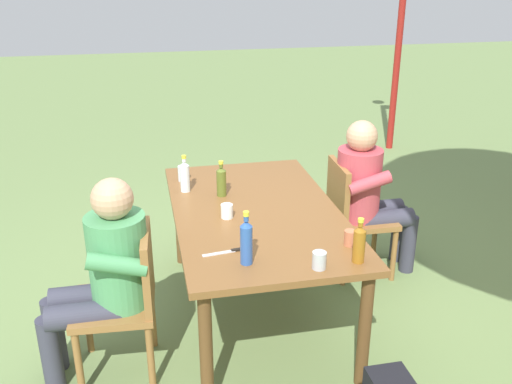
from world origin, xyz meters
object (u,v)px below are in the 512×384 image
(dining_table, at_px, (256,222))
(person_in_plaid_shirt, at_px, (105,271))
(bottle_blue, at_px, (246,241))
(cup_terracotta, at_px, (350,238))
(cup_steel, at_px, (319,260))
(person_in_white_shirt, at_px, (368,190))
(bottle_clear, at_px, (185,176))
(cup_glass, at_px, (183,173))
(cup_white, at_px, (227,211))
(chair_far_left, at_px, (352,212))
(table_knife, at_px, (228,252))
(bottle_amber, at_px, (359,243))
(bottle_olive, at_px, (221,181))
(chair_near_right, at_px, (128,295))

(dining_table, height_order, person_in_plaid_shirt, person_in_plaid_shirt)
(bottle_blue, bearing_deg, cup_terracotta, 97.76)
(person_in_plaid_shirt, height_order, cup_steel, person_in_plaid_shirt)
(person_in_white_shirt, bearing_deg, bottle_clear, -90.25)
(cup_glass, bearing_deg, person_in_white_shirt, 81.22)
(bottle_blue, bearing_deg, cup_white, -179.14)
(chair_far_left, distance_m, cup_terracotta, 1.09)
(chair_far_left, distance_m, table_knife, 1.44)
(dining_table, distance_m, bottle_amber, 0.86)
(cup_glass, bearing_deg, person_in_plaid_shirt, -27.39)
(dining_table, bearing_deg, cup_steel, 11.70)
(bottle_olive, bearing_deg, bottle_clear, -119.12)
(bottle_blue, height_order, cup_white, bottle_blue)
(bottle_olive, bearing_deg, bottle_amber, 28.38)
(cup_terracotta, bearing_deg, cup_glass, -145.35)
(cup_terracotta, bearing_deg, person_in_white_shirt, 151.98)
(cup_terracotta, bearing_deg, bottle_blue, -82.24)
(cup_white, bearing_deg, chair_near_right, -62.21)
(person_in_plaid_shirt, bearing_deg, bottle_amber, 74.62)
(table_knife, bearing_deg, person_in_white_shirt, 127.60)
(bottle_olive, bearing_deg, dining_table, 32.47)
(dining_table, relative_size, chair_far_left, 2.02)
(person_in_white_shirt, xyz_separation_m, cup_terracotta, (0.96, -0.51, 0.14))
(dining_table, relative_size, chair_near_right, 2.02)
(dining_table, bearing_deg, cup_terracotta, 35.45)
(person_in_plaid_shirt, xyz_separation_m, cup_steel, (0.38, 1.08, 0.15))
(cup_white, xyz_separation_m, table_knife, (0.44, -0.07, -0.04))
(person_in_white_shirt, bearing_deg, bottle_olive, -83.67)
(bottle_olive, bearing_deg, person_in_plaid_shirt, -47.97)
(dining_table, bearing_deg, bottle_amber, 26.81)
(cup_terracotta, bearing_deg, person_in_plaid_shirt, -97.45)
(chair_far_left, relative_size, chair_near_right, 1.00)
(chair_far_left, distance_m, cup_steel, 1.38)
(chair_far_left, xyz_separation_m, bottle_blue, (1.05, -1.00, 0.39))
(bottle_clear, relative_size, bottle_amber, 1.04)
(person_in_plaid_shirt, height_order, bottle_amber, person_in_plaid_shirt)
(dining_table, relative_size, bottle_amber, 7.16)
(chair_far_left, xyz_separation_m, bottle_clear, (-0.00, -1.21, 0.38))
(cup_glass, distance_m, cup_terracotta, 1.42)
(chair_near_right, height_order, cup_steel, chair_near_right)
(bottle_blue, distance_m, cup_steel, 0.38)
(bottle_olive, bearing_deg, chair_near_right, -43.22)
(bottle_clear, distance_m, cup_terracotta, 1.26)
(cup_white, bearing_deg, cup_glass, -163.09)
(chair_far_left, relative_size, cup_glass, 7.92)
(person_in_plaid_shirt, height_order, table_knife, person_in_plaid_shirt)
(cup_terracotta, height_order, cup_steel, cup_steel)
(cup_glass, relative_size, cup_terracotta, 1.28)
(person_in_plaid_shirt, xyz_separation_m, cup_white, (-0.32, 0.72, 0.14))
(person_in_plaid_shirt, distance_m, bottle_amber, 1.36)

